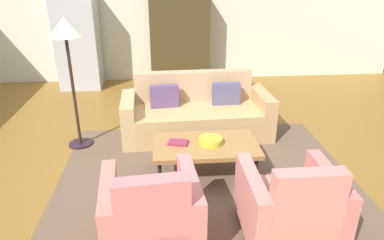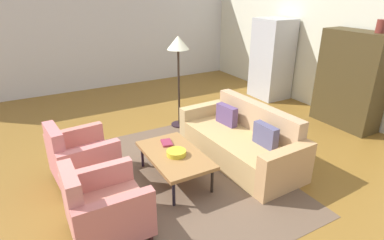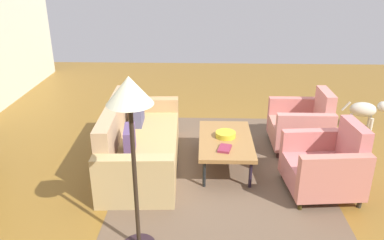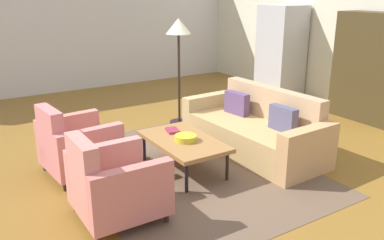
{
  "view_description": "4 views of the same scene",
  "coord_description": "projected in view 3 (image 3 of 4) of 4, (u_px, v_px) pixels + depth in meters",
  "views": [
    {
      "loc": [
        -0.33,
        -3.66,
        2.24
      ],
      "look_at": [
        0.0,
        0.31,
        0.52
      ],
      "focal_mm": 32.71,
      "sensor_mm": 36.0,
      "label": 1
    },
    {
      "loc": [
        3.57,
        -1.78,
        2.54
      ],
      "look_at": [
        -0.06,
        0.26,
        0.75
      ],
      "focal_mm": 29.59,
      "sensor_mm": 36.0,
      "label": 2
    },
    {
      "loc": [
        -4.5,
        0.18,
        2.58
      ],
      "look_at": [
        0.42,
        0.33,
        0.54
      ],
      "focal_mm": 36.24,
      "sensor_mm": 36.0,
      "label": 3
    },
    {
      "loc": [
        4.13,
        -2.52,
        2.17
      ],
      "look_at": [
        -0.15,
        0.18,
        0.53
      ],
      "focal_mm": 38.13,
      "sensor_mm": 36.0,
      "label": 4
    }
  ],
  "objects": [
    {
      "name": "couch",
      "position": [
        137.0,
        146.0,
        5.18
      ],
      "size": [
        2.14,
        0.99,
        0.86
      ],
      "rotation": [
        0.0,
        0.0,
        3.18
      ],
      "color": "tan",
      "rests_on": "ground"
    },
    {
      "name": "armchair_right",
      "position": [
        304.0,
        126.0,
        5.64
      ],
      "size": [
        0.8,
        0.8,
        0.88
      ],
      "rotation": [
        0.0,
        0.0,
        0.0
      ],
      "color": "black",
      "rests_on": "ground"
    },
    {
      "name": "ground_plane",
      "position": [
        216.0,
        170.0,
        5.14
      ],
      "size": [
        11.53,
        11.53,
        0.0
      ],
      "primitive_type": "plane",
      "color": "olive"
    },
    {
      "name": "area_rug",
      "position": [
        221.0,
        165.0,
        5.25
      ],
      "size": [
        3.4,
        2.6,
        0.01
      ],
      "primitive_type": "cube",
      "color": "brown",
      "rests_on": "ground"
    },
    {
      "name": "floor_lamp",
      "position": [
        130.0,
        108.0,
        3.22
      ],
      "size": [
        0.4,
        0.4,
        1.72
      ],
      "color": "black",
      "rests_on": "ground"
    },
    {
      "name": "book_stack",
      "position": [
        225.0,
        148.0,
        4.8
      ],
      "size": [
        0.25,
        0.19,
        0.03
      ],
      "color": "maroon",
      "rests_on": "coffee_table"
    },
    {
      "name": "armchair_left",
      "position": [
        328.0,
        166.0,
        4.54
      ],
      "size": [
        0.87,
        0.87,
        0.88
      ],
      "rotation": [
        0.0,
        0.0,
        0.09
      ],
      "color": "#342B0F",
      "rests_on": "ground"
    },
    {
      "name": "fruit_bowl",
      "position": [
        226.0,
        134.0,
        5.14
      ],
      "size": [
        0.27,
        0.27,
        0.07
      ],
      "primitive_type": "cylinder",
      "color": "gold",
      "rests_on": "coffee_table"
    },
    {
      "name": "coffee_table",
      "position": [
        226.0,
        141.0,
        5.11
      ],
      "size": [
        1.2,
        0.7,
        0.41
      ],
      "color": "black",
      "rests_on": "ground"
    },
    {
      "name": "dog",
      "position": [
        366.0,
        110.0,
        6.33
      ],
      "size": [
        0.31,
        0.71,
        0.48
      ],
      "rotation": [
        0.0,
        0.0,
        4.54
      ],
      "color": "beige",
      "rests_on": "ground"
    }
  ]
}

